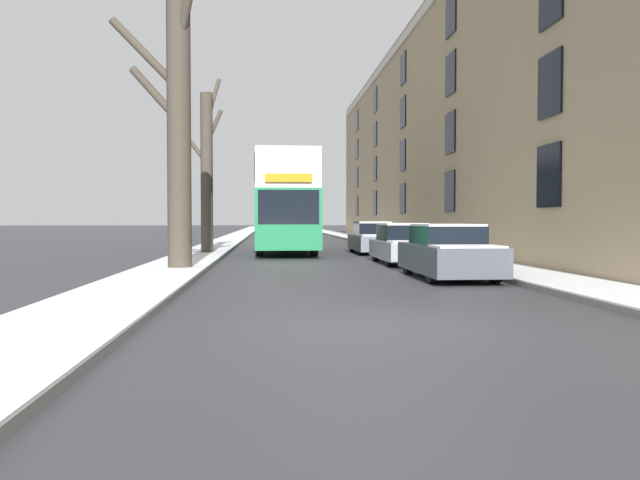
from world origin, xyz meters
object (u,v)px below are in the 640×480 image
(bare_tree_left_1, at_px, (207,170))
(pedestrian_left_sidewalk, at_px, (209,234))
(parked_car_1, at_px, (403,245))
(oncoming_van, at_px, (274,223))
(bare_tree_left_0, at_px, (177,126))
(parked_car_0, at_px, (448,253))
(double_decker_bus, at_px, (285,200))
(parked_car_2, at_px, (372,239))

(bare_tree_left_1, relative_size, pedestrian_left_sidewalk, 4.68)
(parked_car_1, xyz_separation_m, oncoming_van, (-4.24, 28.32, 0.61))
(bare_tree_left_0, distance_m, oncoming_van, 31.75)
(parked_car_0, relative_size, pedestrian_left_sidewalk, 2.65)
(double_decker_bus, height_order, pedestrian_left_sidewalk, double_decker_bus)
(parked_car_2, xyz_separation_m, pedestrian_left_sidewalk, (-7.36, 0.91, 0.22))
(parked_car_2, distance_m, oncoming_van, 22.33)
(parked_car_0, distance_m, parked_car_2, 11.93)
(parked_car_0, relative_size, oncoming_van, 0.80)
(bare_tree_left_1, height_order, parked_car_0, bare_tree_left_1)
(parked_car_0, bearing_deg, oncoming_van, 97.14)
(bare_tree_left_0, xyz_separation_m, parked_car_1, (7.25, 3.15, -3.55))
(bare_tree_left_1, xyz_separation_m, double_decker_bus, (3.34, 2.70, -1.15))
(pedestrian_left_sidewalk, bearing_deg, bare_tree_left_1, -65.47)
(double_decker_bus, relative_size, parked_car_0, 2.52)
(pedestrian_left_sidewalk, bearing_deg, parked_car_2, 14.31)
(pedestrian_left_sidewalk, bearing_deg, bare_tree_left_0, -68.04)
(double_decker_bus, bearing_deg, oncoming_van, 90.96)
(parked_car_1, relative_size, oncoming_van, 0.80)
(bare_tree_left_1, bearing_deg, bare_tree_left_0, -90.10)
(bare_tree_left_1, height_order, parked_car_1, bare_tree_left_1)
(oncoming_van, bearing_deg, parked_car_0, -82.86)
(bare_tree_left_0, height_order, oncoming_van, bare_tree_left_0)
(parked_car_0, bearing_deg, parked_car_1, 90.00)
(parked_car_1, height_order, parked_car_2, parked_car_2)
(parked_car_0, bearing_deg, bare_tree_left_0, 161.89)
(bare_tree_left_0, bearing_deg, double_decker_bus, 72.98)
(double_decker_bus, xyz_separation_m, pedestrian_left_sidewalk, (-3.46, -0.50, -1.57))
(double_decker_bus, bearing_deg, parked_car_2, -19.98)
(double_decker_bus, relative_size, pedestrian_left_sidewalk, 6.67)
(parked_car_2, bearing_deg, pedestrian_left_sidewalk, 172.94)
(bare_tree_left_0, xyz_separation_m, double_decker_bus, (3.36, 10.97, -1.74))
(parked_car_2, relative_size, oncoming_van, 0.82)
(bare_tree_left_0, height_order, bare_tree_left_1, bare_tree_left_0)
(bare_tree_left_1, height_order, double_decker_bus, bare_tree_left_1)
(bare_tree_left_1, height_order, parked_car_2, bare_tree_left_1)
(parked_car_1, distance_m, oncoming_van, 28.65)
(parked_car_1, distance_m, pedestrian_left_sidewalk, 10.38)
(bare_tree_left_1, bearing_deg, parked_car_2, 10.05)
(oncoming_van, distance_m, pedestrian_left_sidewalk, 21.24)
(bare_tree_left_0, distance_m, bare_tree_left_1, 8.29)
(bare_tree_left_0, xyz_separation_m, oncoming_van, (3.01, 31.47, -2.94))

